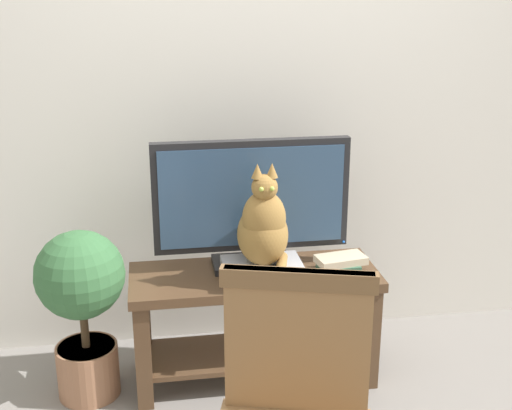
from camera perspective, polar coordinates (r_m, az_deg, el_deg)
back_wall at (r=3.37m, az=-0.16°, el=11.50°), size 7.00×0.12×2.80m
tv_stand at (r=3.17m, az=-0.14°, el=-8.55°), size 1.13×0.43×0.54m
tv at (r=3.05m, az=-0.38°, el=0.33°), size 0.89×0.20×0.60m
media_box at (r=3.01m, az=0.55°, el=-5.62°), size 0.35×0.26×0.08m
cat at (r=2.92m, az=0.63°, el=-1.86°), size 0.22×0.33×0.47m
book_stack at (r=3.11m, az=7.04°, el=-4.92°), size 0.24×0.16×0.08m
potted_plant at (r=3.09m, az=-14.43°, el=-7.68°), size 0.39×0.39×0.79m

